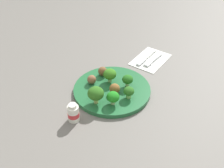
# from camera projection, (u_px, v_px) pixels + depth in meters

# --- Properties ---
(ground_plane) EXTENTS (4.00, 4.00, 0.00)m
(ground_plane) POSITION_uv_depth(u_px,v_px,m) (112.00, 92.00, 1.05)
(ground_plane) COLOR slate
(plate) EXTENTS (0.28, 0.28, 0.02)m
(plate) POSITION_uv_depth(u_px,v_px,m) (112.00, 90.00, 1.04)
(plate) COLOR #236638
(plate) RESTS_ON ground_plane
(broccoli_floret_front_left) EXTENTS (0.05, 0.05, 0.05)m
(broccoli_floret_front_left) POSITION_uv_depth(u_px,v_px,m) (110.00, 74.00, 1.05)
(broccoli_floret_front_left) COLOR #8CB974
(broccoli_floret_front_left) RESTS_ON plate
(broccoli_floret_mid_left) EXTENTS (0.06, 0.06, 0.06)m
(broccoli_floret_mid_left) POSITION_uv_depth(u_px,v_px,m) (96.00, 94.00, 0.95)
(broccoli_floret_mid_left) COLOR #ACB968
(broccoli_floret_mid_left) RESTS_ON plate
(broccoli_floret_back_left) EXTENTS (0.04, 0.04, 0.05)m
(broccoli_floret_back_left) POSITION_uv_depth(u_px,v_px,m) (113.00, 97.00, 0.96)
(broccoli_floret_back_left) COLOR #ACC284
(broccoli_floret_back_left) RESTS_ON plate
(broccoli_floret_front_right) EXTENTS (0.04, 0.04, 0.05)m
(broccoli_floret_front_right) POSITION_uv_depth(u_px,v_px,m) (128.00, 80.00, 1.03)
(broccoli_floret_front_right) COLOR #9CBD7B
(broccoli_floret_front_right) RESTS_ON plate
(broccoli_floret_center) EXTENTS (0.04, 0.04, 0.04)m
(broccoli_floret_center) POSITION_uv_depth(u_px,v_px,m) (128.00, 92.00, 0.98)
(broccoli_floret_center) COLOR #8DC96B
(broccoli_floret_center) RESTS_ON plate
(meatball_back_right) EXTENTS (0.04, 0.04, 0.04)m
(meatball_back_right) POSITION_uv_depth(u_px,v_px,m) (115.00, 89.00, 1.01)
(meatball_back_right) COLOR brown
(meatball_back_right) RESTS_ON plate
(meatball_front_left) EXTENTS (0.03, 0.03, 0.03)m
(meatball_front_left) POSITION_uv_depth(u_px,v_px,m) (92.00, 79.00, 1.05)
(meatball_front_left) COLOR brown
(meatball_front_left) RESTS_ON plate
(meatball_near_rim) EXTENTS (0.03, 0.03, 0.03)m
(meatball_near_rim) POSITION_uv_depth(u_px,v_px,m) (103.00, 71.00, 1.09)
(meatball_near_rim) COLOR brown
(meatball_near_rim) RESTS_ON plate
(napkin) EXTENTS (0.18, 0.14, 0.01)m
(napkin) POSITION_uv_depth(u_px,v_px,m) (150.00, 59.00, 1.22)
(napkin) COLOR white
(napkin) RESTS_ON ground_plane
(fork) EXTENTS (0.12, 0.02, 0.01)m
(fork) POSITION_uv_depth(u_px,v_px,m) (153.00, 61.00, 1.20)
(fork) COLOR silver
(fork) RESTS_ON napkin
(knife) EXTENTS (0.15, 0.03, 0.01)m
(knife) POSITION_uv_depth(u_px,v_px,m) (146.00, 58.00, 1.22)
(knife) COLOR white
(knife) RESTS_ON napkin
(yogurt_bottle) EXTENTS (0.04, 0.04, 0.07)m
(yogurt_bottle) POSITION_uv_depth(u_px,v_px,m) (74.00, 114.00, 0.92)
(yogurt_bottle) COLOR white
(yogurt_bottle) RESTS_ON ground_plane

